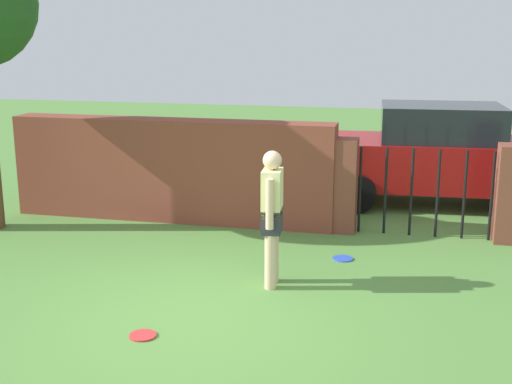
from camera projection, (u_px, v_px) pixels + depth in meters
name	position (u px, v px, depth m)	size (l,w,h in m)	color
ground_plane	(192.00, 318.00, 7.08)	(40.00, 40.00, 0.00)	#568C3D
brick_wall	(172.00, 170.00, 10.59)	(5.16, 0.50, 1.61)	brown
person	(272.00, 212.00, 7.80)	(0.25, 0.54, 1.62)	beige
fence_gate	(425.00, 190.00, 9.76)	(2.84, 0.44, 1.40)	brown
car	(439.00, 155.00, 11.57)	(4.29, 2.12, 1.72)	#A51111
frisbee_blue	(343.00, 259.00, 8.90)	(0.27, 0.27, 0.02)	blue
frisbee_red	(143.00, 335.00, 6.66)	(0.27, 0.27, 0.02)	red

